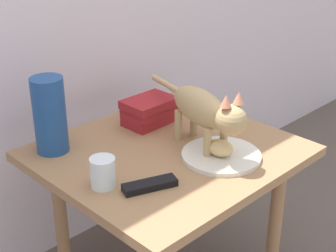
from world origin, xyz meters
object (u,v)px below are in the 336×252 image
object	(u,v)px
side_table	(168,168)
cat	(206,110)
plate	(221,156)
green_vase	(50,115)
tv_remote	(150,185)
book_stack	(150,111)
candle_jar	(103,174)
bread_roll	(221,148)

from	to	relation	value
side_table	cat	distance (m)	0.23
plate	green_vase	xyz separation A→B (m)	(-0.33, 0.39, 0.11)
plate	tv_remote	distance (m)	0.27
side_table	plate	size ratio (longest dim) A/B	3.08
book_stack	tv_remote	distance (m)	0.42
plate	tv_remote	size ratio (longest dim) A/B	1.60
side_table	cat	size ratio (longest dim) A/B	1.57
candle_jar	book_stack	bearing A→B (deg)	29.87
green_vase	bread_roll	bearing A→B (deg)	-51.15
side_table	plate	xyz separation A→B (m)	(0.08, -0.15, 0.07)
candle_jar	tv_remote	xyz separation A→B (m)	(0.08, -0.10, -0.03)
cat	candle_jar	world-z (taller)	cat
green_vase	candle_jar	distance (m)	0.29
cat	green_vase	world-z (taller)	green_vase
bread_roll	cat	world-z (taller)	cat
plate	green_vase	size ratio (longest dim) A/B	1.01
book_stack	tv_remote	bearing A→B (deg)	-132.91
side_table	cat	bearing A→B (deg)	-45.32
plate	bread_roll	distance (m)	0.03
side_table	candle_jar	distance (m)	0.30
green_vase	tv_remote	distance (m)	0.39
green_vase	candle_jar	world-z (taller)	green_vase
side_table	green_vase	size ratio (longest dim) A/B	3.11
side_table	green_vase	xyz separation A→B (m)	(-0.26, 0.24, 0.19)
bread_roll	book_stack	bearing A→B (deg)	85.18
plate	green_vase	distance (m)	0.53
plate	book_stack	distance (m)	0.34
bread_roll	book_stack	distance (m)	0.34
green_vase	side_table	bearing A→B (deg)	-43.49
book_stack	bread_roll	bearing A→B (deg)	-94.82
candle_jar	side_table	bearing A→B (deg)	6.21
bread_roll	cat	bearing A→B (deg)	78.87
plate	candle_jar	bearing A→B (deg)	161.08
green_vase	cat	bearing A→B (deg)	-43.93
book_stack	candle_jar	distance (m)	0.43
tv_remote	plate	bearing A→B (deg)	15.91
side_table	book_stack	world-z (taller)	book_stack
cat	plate	bearing A→B (deg)	-92.77
green_vase	book_stack	bearing A→B (deg)	-10.07
bread_roll	cat	xyz separation A→B (m)	(0.01, 0.08, 0.09)
plate	cat	xyz separation A→B (m)	(0.00, 0.07, 0.13)
cat	side_table	bearing A→B (deg)	134.68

